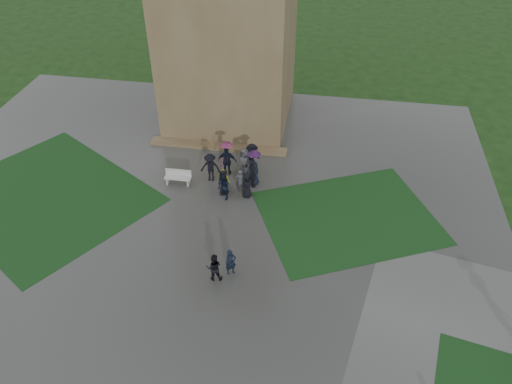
# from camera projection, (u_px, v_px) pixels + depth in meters

# --- Properties ---
(ground) EXTENTS (120.00, 120.00, 0.00)m
(ground) POSITION_uv_depth(u_px,v_px,m) (170.00, 265.00, 24.29)
(ground) COLOR black
(plaza) EXTENTS (34.00, 34.00, 0.02)m
(plaza) POSITION_uv_depth(u_px,v_px,m) (181.00, 237.00, 25.84)
(plaza) COLOR #343432
(plaza) RESTS_ON ground
(lawn_inset_left) EXTENTS (14.10, 13.46, 0.01)m
(lawn_inset_left) POSITION_uv_depth(u_px,v_px,m) (47.00, 197.00, 28.47)
(lawn_inset_left) COLOR black
(lawn_inset_left) RESTS_ON plaza
(lawn_inset_right) EXTENTS (11.12, 10.15, 0.01)m
(lawn_inset_right) POSITION_uv_depth(u_px,v_px,m) (348.00, 217.00, 27.06)
(lawn_inset_right) COLOR black
(lawn_inset_right) RESTS_ON plaza
(tower_plinth) EXTENTS (9.00, 0.80, 0.22)m
(tower_plinth) POSITION_uv_depth(u_px,v_px,m) (218.00, 146.00, 32.43)
(tower_plinth) COLOR brown
(tower_plinth) RESTS_ON plaza
(bench) EXTENTS (1.56, 0.51, 0.90)m
(bench) POSITION_uv_depth(u_px,v_px,m) (178.00, 177.00, 29.19)
(bench) COLOR #B8B9B3
(bench) RESTS_ON plaza
(visitor_cluster) EXTENTS (3.62, 4.00, 2.48)m
(visitor_cluster) POSITION_uv_depth(u_px,v_px,m) (234.00, 167.00, 28.88)
(visitor_cluster) COLOR black
(visitor_cluster) RESTS_ON plaza
(pedestrian_mid) EXTENTS (0.63, 0.57, 1.44)m
(pedestrian_mid) POSITION_uv_depth(u_px,v_px,m) (231.00, 262.00, 23.45)
(pedestrian_mid) COLOR black
(pedestrian_mid) RESTS_ON plaza
(pedestrian_near) EXTENTS (0.80, 0.55, 1.51)m
(pedestrian_near) POSITION_uv_depth(u_px,v_px,m) (214.00, 267.00, 23.15)
(pedestrian_near) COLOR black
(pedestrian_near) RESTS_ON plaza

